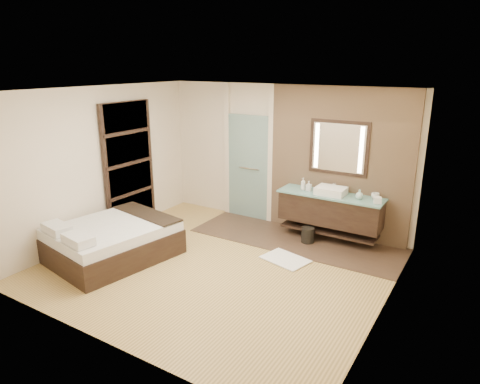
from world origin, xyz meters
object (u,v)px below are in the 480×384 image
Objects in this scene: vanity at (330,209)px; bed at (113,241)px; waste_bin at (308,235)px; mirror_unit at (339,148)px.

vanity reaches higher than bed.
vanity is at bearing 50.59° from waste_bin.
mirror_unit reaches higher than waste_bin.
mirror_unit reaches higher than bed.
bed is at bearing -134.69° from mirror_unit.
bed is 3.34m from waste_bin.
bed is (-2.75, -2.78, -1.35)m from mirror_unit.
vanity is at bearing -90.00° from mirror_unit.
mirror_unit is at bearing 90.00° from vanity.
bed is at bearing -137.25° from vanity.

